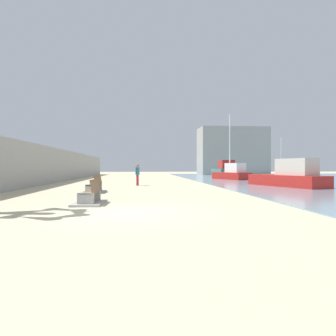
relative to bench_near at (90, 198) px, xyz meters
name	(u,v)px	position (x,y,z in m)	size (l,w,h in m)	color
ground_plane	(135,183)	(1.42, 15.59, -0.23)	(120.00, 120.00, 0.00)	#C6B793
seawall	(48,165)	(-6.08, 15.59, 1.34)	(0.80, 64.00, 3.15)	#9E9E99
bench_near	(90,198)	(0.00, 0.00, 0.00)	(1.18, 2.14, 0.98)	#9E9E99
bench_far	(94,188)	(-0.63, 5.45, 0.00)	(1.24, 2.17, 0.98)	#9E9E99
person_walking	(137,173)	(1.71, 11.82, 0.74)	(0.32, 0.47, 1.67)	#B22D33
boat_nearest	(232,173)	(12.10, 21.81, 0.49)	(3.46, 5.21, 7.29)	red
boat_distant	(225,171)	(13.54, 30.28, 0.65)	(2.92, 8.13, 2.29)	#337060
boat_far_right	(281,171)	(23.33, 34.05, 0.59)	(4.05, 6.15, 5.91)	white
boat_outer	(289,176)	(12.56, 9.22, 0.52)	(3.66, 6.77, 1.99)	red
harbor_building	(232,151)	(18.51, 43.59, 3.99)	(12.00, 6.00, 8.44)	#9E9E99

